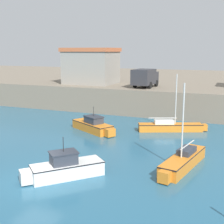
# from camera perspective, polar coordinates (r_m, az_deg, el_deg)

# --- Properties ---
(ground_plane) EXTENTS (200.00, 200.00, 0.00)m
(ground_plane) POSITION_cam_1_polar(r_m,az_deg,el_deg) (19.12, -13.92, -12.20)
(ground_plane) COLOR #28607F
(quay_seawall) EXTENTS (120.00, 40.00, 3.07)m
(quay_seawall) POSITION_cam_1_polar(r_m,az_deg,el_deg) (54.49, 11.02, 4.75)
(quay_seawall) COLOR gray
(quay_seawall) RESTS_ON ground
(motorboat_orange_0) EXTENTS (5.26, 3.67, 2.37)m
(motorboat_orange_0) POSITION_cam_1_polar(r_m,az_deg,el_deg) (29.34, -3.44, -2.49)
(motorboat_orange_0) COLOR orange
(motorboat_orange_0) RESTS_ON ground
(motorboat_white_1) EXTENTS (4.17, 4.38, 2.51)m
(motorboat_white_1) POSITION_cam_1_polar(r_m,az_deg,el_deg) (19.13, -8.63, -10.06)
(motorboat_white_1) COLOR white
(motorboat_white_1) RESTS_ON ground
(sailboat_orange_4) EXTENTS (2.23, 6.10, 5.54)m
(sailboat_orange_4) POSITION_cam_1_polar(r_m,az_deg,el_deg) (20.93, 12.84, -8.62)
(sailboat_orange_4) COLOR orange
(sailboat_orange_4) RESTS_ON ground
(sailboat_orange_5) EXTENTS (6.27, 3.38, 5.36)m
(sailboat_orange_5) POSITION_cam_1_polar(r_m,az_deg,el_deg) (29.90, 10.69, -2.60)
(sailboat_orange_5) COLOR orange
(sailboat_orange_5) RESTS_ON ground
(harbor_shed_near_wharf) EXTENTS (6.65, 5.46, 4.74)m
(harbor_shed_near_wharf) POSITION_cam_1_polar(r_m,az_deg,el_deg) (42.30, -3.83, 8.45)
(harbor_shed_near_wharf) COLOR gray
(harbor_shed_near_wharf) RESTS_ON quay_seawall
(truck_on_quay) EXTENTS (2.42, 4.44, 2.20)m
(truck_on_quay) POSITION_cam_1_polar(r_m,az_deg,el_deg) (38.07, 6.07, 6.33)
(truck_on_quay) COLOR #333338
(truck_on_quay) RESTS_ON quay_seawall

